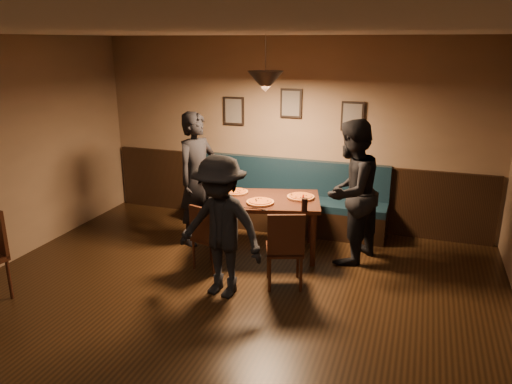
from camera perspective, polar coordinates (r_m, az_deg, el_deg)
floor at (r=4.82m, az=-7.68°, el=-17.37°), size 7.00×7.00×0.00m
ceiling at (r=3.98m, az=-9.35°, el=18.10°), size 7.00×7.00×0.00m
wall_back at (r=7.38m, az=4.10°, el=6.83°), size 6.00×0.00×6.00m
wainscot at (r=7.56m, az=3.90°, el=0.07°), size 5.88×0.06×1.00m
booth_bench at (r=7.31m, az=3.34°, el=-0.52°), size 3.00×0.60×1.00m
picture_left at (r=7.58m, az=-2.58°, el=9.43°), size 0.32×0.04×0.42m
picture_center at (r=7.28m, az=4.11°, el=10.27°), size 0.32×0.04×0.42m
picture_right at (r=7.13m, az=11.17°, el=8.63°), size 0.32×0.04×0.42m
pendant_lamp at (r=6.08m, az=1.10°, el=12.74°), size 0.44×0.44×0.25m
dining_table at (r=6.50m, az=1.01°, el=-3.96°), size 1.60×1.24×0.76m
chair_near_left at (r=6.08m, az=-5.20°, el=-5.14°), size 0.46×0.46×0.84m
chair_near_right at (r=5.63m, az=3.34°, el=-6.47°), size 0.53×0.53×0.93m
diner_left at (r=6.74m, az=-6.81°, el=1.53°), size 0.64×0.78×1.83m
diner_right at (r=6.21m, az=10.94°, el=-0.04°), size 0.97×1.08×1.83m
diner_front at (r=5.31m, az=-4.16°, el=-4.12°), size 1.12×0.76×1.59m
pizza_a at (r=6.60m, az=-2.28°, el=0.02°), size 0.35×0.35×0.04m
pizza_b at (r=6.17m, az=0.50°, el=-1.17°), size 0.44×0.44×0.04m
pizza_c at (r=6.41m, az=5.23°, el=-0.56°), size 0.40×0.40×0.04m
soda_glass at (r=5.91m, az=5.67°, el=-1.48°), size 0.10×0.10×0.16m
tabasco_bottle at (r=6.16m, az=5.51°, el=-0.87°), size 0.04×0.04×0.13m
napkin_a at (r=6.77m, az=-2.80°, el=0.32°), size 0.20×0.20×0.01m
napkin_b at (r=6.30m, az=-4.96°, el=-1.03°), size 0.15×0.15×0.01m
cutlery_set at (r=5.99m, az=-0.42°, el=-1.94°), size 0.21×0.02×0.00m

